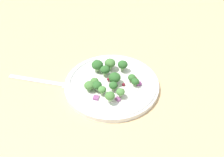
# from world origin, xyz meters

# --- Properties ---
(ground_plane) EXTENTS (1.80, 1.80, 0.02)m
(ground_plane) POSITION_xyz_m (0.00, 0.00, -0.01)
(ground_plane) COLOR tan
(plate) EXTENTS (0.23, 0.23, 0.02)m
(plate) POSITION_xyz_m (0.02, 0.00, 0.01)
(plate) COLOR white
(plate) RESTS_ON ground_plane
(dressing_pool) EXTENTS (0.13, 0.13, 0.00)m
(dressing_pool) POSITION_xyz_m (0.02, 0.00, 0.01)
(dressing_pool) COLOR white
(dressing_pool) RESTS_ON plate
(broccoli_floret_0) EXTENTS (0.02, 0.02, 0.03)m
(broccoli_floret_0) POSITION_xyz_m (0.08, 0.00, 0.03)
(broccoli_floret_0) COLOR #8EB77A
(broccoli_floret_0) RESTS_ON plate
(broccoli_floret_1) EXTENTS (0.02, 0.02, 0.02)m
(broccoli_floret_1) POSITION_xyz_m (-0.03, 0.04, 0.03)
(broccoli_floret_1) COLOR #ADD18E
(broccoli_floret_1) RESTS_ON plate
(broccoli_floret_2) EXTENTS (0.03, 0.03, 0.03)m
(broccoli_floret_2) POSITION_xyz_m (0.03, -0.06, 0.03)
(broccoli_floret_2) COLOR #9EC684
(broccoli_floret_2) RESTS_ON plate
(broccoli_floret_3) EXTENTS (0.03, 0.03, 0.03)m
(broccoli_floret_3) POSITION_xyz_m (-0.03, -0.03, 0.03)
(broccoli_floret_3) COLOR #8EB77A
(broccoli_floret_3) RESTS_ON plate
(broccoli_floret_4) EXTENTS (0.03, 0.03, 0.03)m
(broccoli_floret_4) POSITION_xyz_m (0.00, -0.05, 0.03)
(broccoli_floret_4) COLOR #9EC684
(broccoli_floret_4) RESTS_ON plate
(broccoli_floret_5) EXTENTS (0.02, 0.02, 0.02)m
(broccoli_floret_5) POSITION_xyz_m (-0.03, 0.02, 0.02)
(broccoli_floret_5) COLOR #9EC684
(broccoli_floret_5) RESTS_ON plate
(broccoli_floret_6) EXTENTS (0.03, 0.03, 0.03)m
(broccoli_floret_6) POSITION_xyz_m (0.02, 0.01, 0.03)
(broccoli_floret_6) COLOR #8EB77A
(broccoli_floret_6) RESTS_ON plate
(broccoli_floret_7) EXTENTS (0.02, 0.02, 0.02)m
(broccoli_floret_7) POSITION_xyz_m (0.05, 0.06, 0.03)
(broccoli_floret_7) COLOR #ADD18E
(broccoli_floret_7) RESTS_ON plate
(broccoli_floret_8) EXTENTS (0.02, 0.02, 0.03)m
(broccoli_floret_8) POSITION_xyz_m (0.02, -0.03, 0.03)
(broccoli_floret_8) COLOR #8EB77A
(broccoli_floret_8) RESTS_ON plate
(broccoli_floret_9) EXTENTS (0.02, 0.02, 0.02)m
(broccoli_floret_9) POSITION_xyz_m (0.03, 0.05, 0.03)
(broccoli_floret_9) COLOR #ADD18E
(broccoli_floret_9) RESTS_ON plate
(broccoli_floret_10) EXTENTS (0.02, 0.02, 0.02)m
(broccoli_floret_10) POSITION_xyz_m (0.06, 0.03, 0.03)
(broccoli_floret_10) COLOR #ADD18E
(broccoli_floret_10) RESTS_ON plate
(broccoli_floret_11) EXTENTS (0.02, 0.02, 0.02)m
(broccoli_floret_11) POSITION_xyz_m (0.06, -0.01, 0.03)
(broccoli_floret_11) COLOR #ADD18E
(broccoli_floret_11) RESTS_ON plate
(broccoli_floret_12) EXTENTS (0.02, 0.02, 0.02)m
(broccoli_floret_12) POSITION_xyz_m (0.03, 0.03, 0.03)
(broccoli_floret_12) COLOR #9EC684
(broccoli_floret_12) RESTS_ON plate
(broccoli_floret_13) EXTENTS (0.02, 0.02, 0.02)m
(broccoli_floret_13) POSITION_xyz_m (0.06, 0.01, 0.03)
(broccoli_floret_13) COLOR #8EB77A
(broccoli_floret_13) RESTS_ON plate
(cranberry_0) EXTENTS (0.01, 0.01, 0.01)m
(cranberry_0) POSITION_xyz_m (-0.04, 0.02, 0.02)
(cranberry_0) COLOR maroon
(cranberry_0) RESTS_ON plate
(cranberry_1) EXTENTS (0.01, 0.01, 0.01)m
(cranberry_1) POSITION_xyz_m (0.01, 0.04, 0.02)
(cranberry_1) COLOR maroon
(cranberry_1) RESTS_ON plate
(cranberry_2) EXTENTS (0.01, 0.01, 0.01)m
(cranberry_2) POSITION_xyz_m (-0.03, 0.02, 0.02)
(cranberry_2) COLOR #4C0A14
(cranberry_2) RESTS_ON plate
(cranberry_3) EXTENTS (0.01, 0.01, 0.01)m
(cranberry_3) POSITION_xyz_m (0.02, 0.04, 0.02)
(cranberry_3) COLOR #4C0A14
(cranberry_3) RESTS_ON plate
(cranberry_4) EXTENTS (0.01, 0.01, 0.01)m
(cranberry_4) POSITION_xyz_m (-0.00, 0.02, 0.02)
(cranberry_4) COLOR maroon
(cranberry_4) RESTS_ON plate
(cranberry_5) EXTENTS (0.01, 0.01, 0.01)m
(cranberry_5) POSITION_xyz_m (0.03, -0.01, 0.02)
(cranberry_5) COLOR maroon
(cranberry_5) RESTS_ON plate
(onion_bit_0) EXTENTS (0.02, 0.02, 0.00)m
(onion_bit_0) POSITION_xyz_m (0.00, -0.06, 0.02)
(onion_bit_0) COLOR #934C84
(onion_bit_0) RESTS_ON plate
(onion_bit_1) EXTENTS (0.02, 0.02, 0.01)m
(onion_bit_1) POSITION_xyz_m (0.08, 0.03, 0.02)
(onion_bit_1) COLOR #934C84
(onion_bit_1) RESTS_ON plate
(onion_bit_2) EXTENTS (0.01, 0.01, 0.01)m
(onion_bit_2) POSITION_xyz_m (-0.03, 0.04, 0.02)
(onion_bit_2) COLOR #843D75
(onion_bit_2) RESTS_ON plate
(onion_bit_3) EXTENTS (0.01, 0.01, 0.00)m
(onion_bit_3) POSITION_xyz_m (0.04, 0.06, 0.02)
(onion_bit_3) COLOR #934C84
(onion_bit_3) RESTS_ON plate
(fork) EXTENTS (0.15, 0.14, 0.01)m
(fork) POSITION_xyz_m (0.16, -0.09, 0.00)
(fork) COLOR silver
(fork) RESTS_ON ground_plane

